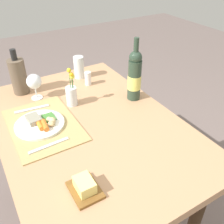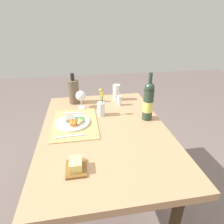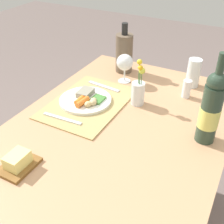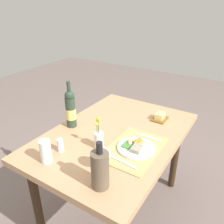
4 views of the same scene
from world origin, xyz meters
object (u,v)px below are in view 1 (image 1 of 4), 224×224
(cooler_bottle, at_px, (18,76))
(butter_dish, at_px, (85,187))
(dining_table, at_px, (89,136))
(flower_vase, at_px, (72,94))
(knife, at_px, (49,145))
(wine_bottle, at_px, (135,76))
(fork, at_px, (32,109))
(water_tumbler, at_px, (79,69))
(salt_shaker, at_px, (88,78))
(dinner_plate, at_px, (40,123))
(wine_glass, at_px, (34,82))

(cooler_bottle, relative_size, butter_dish, 2.03)
(dining_table, height_order, flower_vase, flower_vase)
(cooler_bottle, xyz_separation_m, butter_dish, (0.83, 0.01, -0.08))
(knife, relative_size, wine_bottle, 0.52)
(knife, xyz_separation_m, butter_dish, (0.29, 0.03, 0.01))
(fork, distance_m, flower_vase, 0.23)
(water_tumbler, distance_m, cooler_bottle, 0.38)
(salt_shaker, bearing_deg, dining_table, -26.21)
(flower_vase, height_order, wine_bottle, wine_bottle)
(dinner_plate, bearing_deg, dining_table, 66.28)
(dining_table, distance_m, butter_dish, 0.42)
(flower_vase, bearing_deg, knife, -40.61)
(flower_vase, bearing_deg, wine_bottle, 70.45)
(dining_table, height_order, butter_dish, butter_dish)
(wine_glass, xyz_separation_m, salt_shaker, (0.00, 0.32, -0.06))
(water_tumbler, distance_m, salt_shaker, 0.12)
(dinner_plate, distance_m, wine_bottle, 0.55)
(cooler_bottle, distance_m, wine_bottle, 0.66)
(cooler_bottle, relative_size, wine_bottle, 0.76)
(dinner_plate, height_order, fork, dinner_plate)
(cooler_bottle, bearing_deg, knife, -2.07)
(knife, xyz_separation_m, cooler_bottle, (-0.54, 0.02, 0.10))
(flower_vase, distance_m, salt_shaker, 0.24)
(dining_table, height_order, cooler_bottle, cooler_bottle)
(knife, bearing_deg, dining_table, 104.81)
(wine_glass, bearing_deg, flower_vase, 42.30)
(cooler_bottle, bearing_deg, dinner_plate, -0.85)
(wine_bottle, distance_m, salt_shaker, 0.33)
(cooler_bottle, bearing_deg, wine_glass, 27.53)
(fork, distance_m, wine_glass, 0.16)
(butter_dish, distance_m, salt_shaker, 0.81)
(dining_table, distance_m, flower_vase, 0.25)
(knife, height_order, water_tumbler, water_tumbler)
(dining_table, relative_size, dinner_plate, 5.15)
(dining_table, distance_m, wine_bottle, 0.40)
(wine_bottle, height_order, salt_shaker, wine_bottle)
(wine_glass, xyz_separation_m, butter_dish, (0.72, -0.04, -0.08))
(fork, relative_size, flower_vase, 0.83)
(wine_glass, height_order, salt_shaker, wine_glass)
(fork, xyz_separation_m, salt_shaker, (-0.11, 0.38, 0.03))
(butter_dish, bearing_deg, fork, -178.39)
(knife, bearing_deg, wine_glass, 167.30)
(water_tumbler, height_order, cooler_bottle, cooler_bottle)
(butter_dish, bearing_deg, dining_table, 152.35)
(dinner_plate, height_order, salt_shaker, salt_shaker)
(knife, height_order, wine_bottle, wine_bottle)
(flower_vase, relative_size, wine_bottle, 0.62)
(knife, distance_m, butter_dish, 0.29)
(water_tumbler, distance_m, wine_bottle, 0.43)
(knife, distance_m, cooler_bottle, 0.55)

